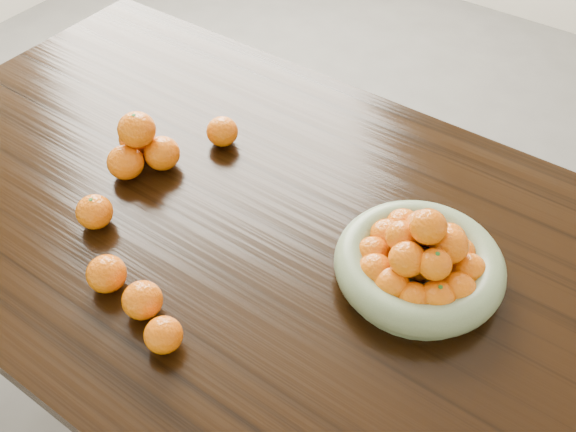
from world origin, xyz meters
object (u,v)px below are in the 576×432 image
Objects in this scene: fruit_bowl at (419,262)px; loose_orange_0 at (95,212)px; dining_table at (311,278)px; orange_pyramid at (140,146)px.

loose_orange_0 is (-0.57, -0.24, -0.01)m from fruit_bowl.
fruit_bowl reaches higher than loose_orange_0.
fruit_bowl is at bearing 22.79° from loose_orange_0.
fruit_bowl reaches higher than dining_table.
orange_pyramid reaches higher than dining_table.
fruit_bowl is 0.62m from orange_pyramid.
fruit_bowl is 1.97× the size of orange_pyramid.
orange_pyramid is 0.19m from loose_orange_0.
dining_table is 13.07× the size of orange_pyramid.
fruit_bowl is (0.19, 0.05, 0.13)m from dining_table.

